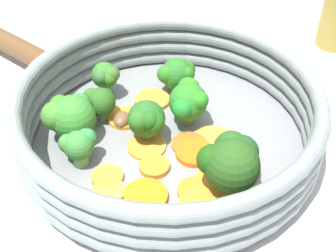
{
  "coord_description": "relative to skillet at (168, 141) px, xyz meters",
  "views": [
    {
      "loc": [
        -0.2,
        -0.28,
        0.32
      ],
      "look_at": [
        0.0,
        0.0,
        0.03
      ],
      "focal_mm": 50.0,
      "sensor_mm": 36.0,
      "label": 1
    }
  ],
  "objects": [
    {
      "name": "broccoli_floret_1",
      "position": [
        -0.04,
        0.06,
        0.03
      ],
      "size": [
        0.03,
        0.03,
        0.04
      ],
      "color": "#629754",
      "rests_on": "skillet"
    },
    {
      "name": "broccoli_floret_6",
      "position": [
        -0.08,
        0.05,
        0.03
      ],
      "size": [
        0.05,
        0.05,
        0.05
      ],
      "color": "#5E9648",
      "rests_on": "skillet"
    },
    {
      "name": "carrot_slice_5",
      "position": [
        -0.03,
        -0.09,
        0.01
      ],
      "size": [
        0.05,
        0.05,
        0.01
      ],
      "primitive_type": "cylinder",
      "rotation": [
        0.0,
        0.0,
        5.99
      ],
      "color": "orange",
      "rests_on": "skillet"
    },
    {
      "name": "carrot_slice_1",
      "position": [
        -0.0,
        -0.08,
        0.01
      ],
      "size": [
        0.06,
        0.06,
        0.01
      ],
      "primitive_type": "cylinder",
      "rotation": [
        0.0,
        0.0,
        1.22
      ],
      "color": "orange",
      "rests_on": "skillet"
    },
    {
      "name": "carrot_slice_11",
      "position": [
        0.03,
        -0.03,
        0.01
      ],
      "size": [
        0.04,
        0.04,
        0.0
      ],
      "primitive_type": "cylinder",
      "rotation": [
        0.0,
        0.0,
        0.01
      ],
      "color": "orange",
      "rests_on": "skillet"
    },
    {
      "name": "carrot_slice_6",
      "position": [
        -0.08,
        -0.01,
        0.01
      ],
      "size": [
        0.04,
        0.04,
        0.0
      ],
      "primitive_type": "cylinder",
      "rotation": [
        0.0,
        0.0,
        2.44
      ],
      "color": "orange",
      "rests_on": "skillet"
    },
    {
      "name": "broccoli_floret_7",
      "position": [
        -0.01,
        0.1,
        0.03
      ],
      "size": [
        0.03,
        0.03,
        0.04
      ],
      "color": "#5C8B42",
      "rests_on": "skillet"
    },
    {
      "name": "skillet",
      "position": [
        0.0,
        0.0,
        0.0
      ],
      "size": [
        0.28,
        0.28,
        0.01
      ],
      "primitive_type": "cylinder",
      "color": "gray",
      "rests_on": "ground_plane"
    },
    {
      "name": "skillet_rivet_left",
      "position": [
        -0.0,
        0.13,
        0.01
      ],
      "size": [
        0.01,
        0.01,
        0.01
      ],
      "primitive_type": "sphere",
      "color": "gray",
      "rests_on": "skillet"
    },
    {
      "name": "skillet_rivet_right",
      "position": [
        -0.06,
        0.12,
        0.01
      ],
      "size": [
        0.01,
        0.01,
        0.01
      ],
      "primitive_type": "sphere",
      "color": "gray",
      "rests_on": "skillet"
    },
    {
      "name": "broccoli_floret_3",
      "position": [
        0.0,
        -0.09,
        0.04
      ],
      "size": [
        0.06,
        0.05,
        0.06
      ],
      "color": "#87B666",
      "rests_on": "skillet"
    },
    {
      "name": "broccoli_floret_4",
      "position": [
        0.05,
        0.06,
        0.03
      ],
      "size": [
        0.04,
        0.04,
        0.04
      ],
      "color": "#8BAF64",
      "rests_on": "skillet"
    },
    {
      "name": "carrot_slice_12",
      "position": [
        -0.04,
        -0.03,
        0.01
      ],
      "size": [
        0.04,
        0.04,
        0.01
      ],
      "primitive_type": "cylinder",
      "rotation": [
        0.0,
        0.0,
        4.39
      ],
      "color": "orange",
      "rests_on": "skillet"
    },
    {
      "name": "carrot_slice_9",
      "position": [
        0.01,
        -0.02,
        0.01
      ],
      "size": [
        0.04,
        0.04,
        0.0
      ],
      "primitive_type": "cylinder",
      "rotation": [
        0.0,
        0.0,
        0.29
      ],
      "color": "orange",
      "rests_on": "skillet"
    },
    {
      "name": "broccoli_floret_0",
      "position": [
        -0.09,
        0.02,
        0.03
      ],
      "size": [
        0.04,
        0.03,
        0.04
      ],
      "color": "#84B25E",
      "rests_on": "skillet"
    },
    {
      "name": "carrot_slice_10",
      "position": [
        -0.02,
        -0.07,
        0.01
      ],
      "size": [
        0.04,
        0.04,
        0.0
      ],
      "primitive_type": "cylinder",
      "rotation": [
        0.0,
        0.0,
        0.88
      ],
      "color": "orange",
      "rests_on": "skillet"
    },
    {
      "name": "carrot_slice_3",
      "position": [
        -0.06,
        -0.05,
        0.01
      ],
      "size": [
        0.05,
        0.05,
        0.01
      ],
      "primitive_type": "cylinder",
      "rotation": [
        0.0,
        0.0,
        5.12
      ],
      "color": "orange",
      "rests_on": "skillet"
    },
    {
      "name": "mushroom_piece_0",
      "position": [
        -0.03,
        0.04,
        0.01
      ],
      "size": [
        0.03,
        0.03,
        0.01
      ],
      "primitive_type": "ellipsoid",
      "rotation": [
        0.0,
        0.0,
        3.94
      ],
      "color": "brown",
      "rests_on": "skillet"
    },
    {
      "name": "broccoli_floret_5",
      "position": [
        -0.02,
        0.01,
        0.03
      ],
      "size": [
        0.04,
        0.04,
        0.04
      ],
      "color": "#8AA365",
      "rests_on": "skillet"
    },
    {
      "name": "carrot_slice_8",
      "position": [
        -0.03,
        0.0,
        0.01
      ],
      "size": [
        0.05,
        0.05,
        0.0
      ],
      "primitive_type": "cylinder",
      "rotation": [
        0.0,
        0.0,
        2.47
      ],
      "color": "orange",
      "rests_on": "skillet"
    },
    {
      "name": "broccoli_floret_2",
      "position": [
        0.03,
        0.01,
        0.03
      ],
      "size": [
        0.04,
        0.04,
        0.05
      ],
      "color": "#708850",
      "rests_on": "skillet"
    },
    {
      "name": "carrot_slice_4",
      "position": [
        -0.09,
        -0.03,
        0.01
      ],
      "size": [
        0.04,
        0.04,
        0.0
      ],
      "primitive_type": "cylinder",
      "rotation": [
        0.0,
        0.0,
        2.78
      ],
      "color": "orange",
      "rests_on": "skillet"
    },
    {
      "name": "carrot_slice_2",
      "position": [
        0.01,
        -0.04,
        0.01
      ],
      "size": [
        0.04,
        0.04,
        0.01
      ],
      "primitive_type": "cylinder",
      "rotation": [
        0.0,
        0.0,
        1.33
      ],
      "color": "orange",
      "rests_on": "skillet"
    },
    {
      "name": "carrot_slice_7",
      "position": [
        0.02,
        0.06,
        0.01
      ],
      "size": [
        0.05,
        0.05,
        0.0
      ],
      "primitive_type": "cylinder",
      "rotation": [
        0.0,
        0.0,
        0.35
      ],
      "color": "orange",
      "rests_on": "skillet"
    },
    {
      "name": "skillet_handle",
      "position": [
        -0.07,
        0.24,
        0.02
      ],
      "size": [
        0.08,
        0.23,
        0.03
      ],
      "primitive_type": "cylinder",
      "rotation": [
        1.57,
        0.0,
        3.4
      ],
      "color": "brown",
      "rests_on": "skillet"
    },
    {
      "name": "ground_plane",
      "position": [
        0.0,
        0.0,
        -0.01
      ],
      "size": [
        4.0,
        4.0,
        0.0
      ],
      "primitive_type": "plane",
      "color": "#BCBFC0"
    },
    {
      "name": "carrot_slice_0",
      "position": [
        -0.02,
        0.05,
        0.01
      ],
      "size": [
        0.05,
        0.05,
        0.0
      ],
      "primitive_type": "cylinder",
      "rotation": [
        0.0,
        0.0,
        5.76
      ],
      "color": "orange",
      "rests_on": "skillet"
    },
    {
      "name": "skillet_rim_wall",
      "position": [
        0.0,
        0.0,
        0.04
      ],
      "size": [
        0.3,
        0.3,
        0.06
      ],
      "color": "gray",
      "rests_on": "skillet"
    }
  ]
}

